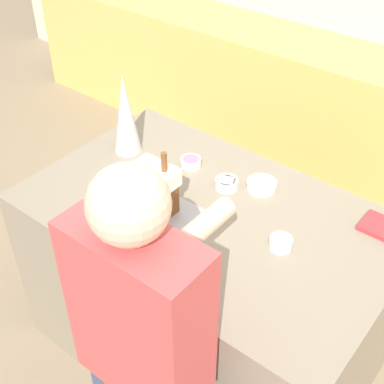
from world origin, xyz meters
name	(u,v)px	position (x,y,z in m)	size (l,w,h in m)	color
ground_plane	(205,344)	(0.00, 0.00, 0.00)	(12.00, 12.00, 0.00)	gray
back_cabinet_block	(366,128)	(0.00, 1.81, 0.47)	(6.00, 0.60, 0.94)	#DBBC60
kitchen_island	(206,285)	(0.00, 0.00, 0.46)	(1.58, 0.98, 0.92)	gray
baking_tray	(154,211)	(-0.17, -0.15, 0.93)	(0.37, 0.28, 0.01)	#B2B2BC
gingerbread_house	(153,189)	(-0.17, -0.15, 1.04)	(0.19, 0.15, 0.30)	brown
decorative_tree	(125,114)	(-0.59, 0.13, 1.12)	(0.13, 0.13, 0.40)	silver
candy_bowl_center_rear	(262,185)	(0.09, 0.27, 0.94)	(0.13, 0.13, 0.04)	white
candy_bowl_behind_tray	(227,183)	(-0.04, 0.18, 0.94)	(0.10, 0.10, 0.04)	silver
candy_bowl_near_tray_right	(281,242)	(0.35, 0.00, 0.95)	(0.09, 0.09, 0.05)	white
candy_bowl_far_left	(191,162)	(-0.27, 0.22, 0.94)	(0.10, 0.10, 0.04)	white
person	(145,367)	(0.27, -0.69, 0.85)	(0.43, 0.54, 1.65)	#424C6B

